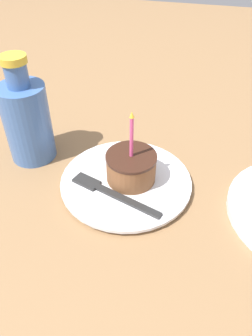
{
  "coord_description": "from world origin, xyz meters",
  "views": [
    {
      "loc": [
        0.13,
        -0.41,
        0.39
      ],
      "look_at": [
        0.03,
        -0.01,
        0.04
      ],
      "focal_mm": 35.0,
      "sensor_mm": 36.0,
      "label": 1
    }
  ],
  "objects_px": {
    "plate": "(126,182)",
    "cake_slice": "(131,167)",
    "bottle": "(27,120)",
    "fork": "(109,192)"
  },
  "relations": [
    {
      "from": "plate",
      "to": "cake_slice",
      "type": "height_order",
      "value": "cake_slice"
    },
    {
      "from": "plate",
      "to": "bottle",
      "type": "distance_m",
      "value": 0.21
    },
    {
      "from": "plate",
      "to": "bottle",
      "type": "relative_size",
      "value": 1.14
    },
    {
      "from": "cake_slice",
      "to": "fork",
      "type": "distance_m",
      "value": 0.06
    },
    {
      "from": "fork",
      "to": "bottle",
      "type": "bearing_deg",
      "value": 155.48
    },
    {
      "from": "bottle",
      "to": "plate",
      "type": "bearing_deg",
      "value": -11.55
    },
    {
      "from": "cake_slice",
      "to": "bottle",
      "type": "height_order",
      "value": "bottle"
    },
    {
      "from": "plate",
      "to": "cake_slice",
      "type": "xyz_separation_m",
      "value": [
        0.01,
        0.0,
        0.03
      ]
    },
    {
      "from": "plate",
      "to": "cake_slice",
      "type": "distance_m",
      "value": 0.03
    },
    {
      "from": "fork",
      "to": "plate",
      "type": "bearing_deg",
      "value": 66.1
    }
  ]
}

